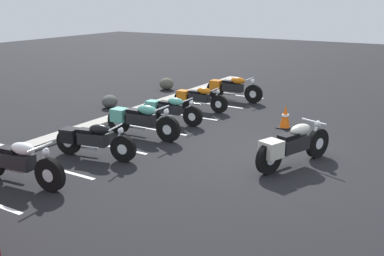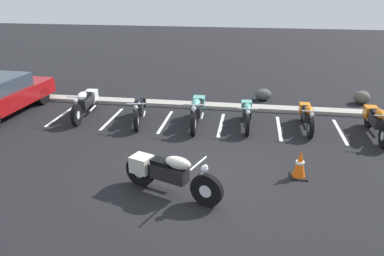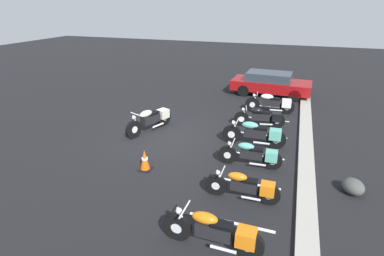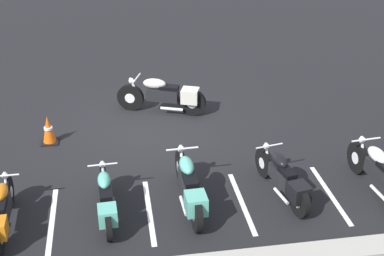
% 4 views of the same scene
% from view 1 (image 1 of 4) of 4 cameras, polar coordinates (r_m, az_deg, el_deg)
% --- Properties ---
extents(ground, '(60.00, 60.00, 0.00)m').
position_cam_1_polar(ground, '(11.05, 9.68, -3.33)').
color(ground, black).
extents(motorcycle_cream_featured, '(2.28, 1.07, 0.94)m').
position_cam_1_polar(motorcycle_cream_featured, '(10.22, 12.48, -2.16)').
color(motorcycle_cream_featured, black).
rests_on(motorcycle_cream_featured, ground).
extents(parked_bike_0, '(0.65, 2.31, 0.91)m').
position_cam_1_polar(parked_bike_0, '(9.79, -21.62, -3.88)').
color(parked_bike_0, black).
rests_on(parked_bike_0, ground).
extents(parked_bike_1, '(0.74, 2.11, 0.83)m').
position_cam_1_polar(parked_bike_1, '(10.83, -12.70, -1.43)').
color(parked_bike_1, black).
rests_on(parked_bike_1, ground).
extents(parked_bike_2, '(0.65, 2.32, 0.91)m').
position_cam_1_polar(parked_bike_2, '(12.22, -6.75, 1.08)').
color(parked_bike_2, black).
rests_on(parked_bike_2, ground).
extents(parked_bike_3, '(0.57, 2.05, 0.80)m').
position_cam_1_polar(parked_bike_3, '(13.53, -2.97, 2.40)').
color(parked_bike_3, black).
rests_on(parked_bike_3, ground).
extents(parked_bike_4, '(0.57, 2.01, 0.79)m').
position_cam_1_polar(parked_bike_4, '(15.10, 0.72, 3.86)').
color(parked_bike_4, black).
rests_on(parked_bike_4, ground).
extents(parked_bike_5, '(0.63, 2.24, 0.88)m').
position_cam_1_polar(parked_bike_5, '(16.63, 4.99, 5.12)').
color(parked_bike_5, black).
rests_on(parked_bike_5, ground).
extents(concrete_curb, '(18.00, 0.50, 0.12)m').
position_cam_1_polar(concrete_curb, '(13.77, -11.26, 0.77)').
color(concrete_curb, '#A8A399').
rests_on(concrete_curb, ground).
extents(landscape_rock_0, '(0.76, 0.77, 0.48)m').
position_cam_1_polar(landscape_rock_0, '(18.61, -3.25, 5.63)').
color(landscape_rock_0, '#565447').
rests_on(landscape_rock_0, ground).
extents(landscape_rock_1, '(0.83, 0.79, 0.44)m').
position_cam_1_polar(landscape_rock_1, '(15.73, -10.41, 3.34)').
color(landscape_rock_1, '#484A47').
rests_on(landscape_rock_1, ground).
extents(traffic_cone, '(0.40, 0.40, 0.69)m').
position_cam_1_polar(traffic_cone, '(13.28, 11.75, 1.36)').
color(traffic_cone, black).
rests_on(traffic_cone, ground).
extents(stall_line_1, '(0.10, 2.10, 0.00)m').
position_cam_1_polar(stall_line_1, '(10.38, -16.57, -5.09)').
color(stall_line_1, white).
rests_on(stall_line_1, ground).
extents(stall_line_2, '(0.10, 2.10, 0.00)m').
position_cam_1_polar(stall_line_2, '(11.60, -9.93, -2.39)').
color(stall_line_2, white).
rests_on(stall_line_2, ground).
extents(stall_line_3, '(0.10, 2.10, 0.00)m').
position_cam_1_polar(stall_line_3, '(12.96, -4.64, -0.20)').
color(stall_line_3, white).
rests_on(stall_line_3, ground).
extents(stall_line_4, '(0.10, 2.10, 0.00)m').
position_cam_1_polar(stall_line_4, '(14.43, -0.39, 1.56)').
color(stall_line_4, white).
rests_on(stall_line_4, ground).
extents(stall_line_5, '(0.10, 2.10, 0.00)m').
position_cam_1_polar(stall_line_5, '(15.97, 3.06, 2.98)').
color(stall_line_5, white).
rests_on(stall_line_5, ground).
extents(stall_line_6, '(0.10, 2.10, 0.00)m').
position_cam_1_polar(stall_line_6, '(17.57, 5.90, 4.14)').
color(stall_line_6, white).
rests_on(stall_line_6, ground).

